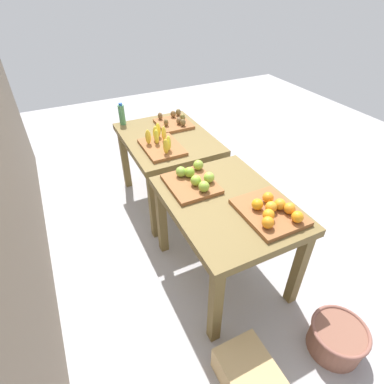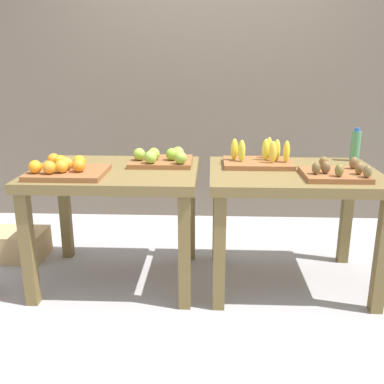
# 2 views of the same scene
# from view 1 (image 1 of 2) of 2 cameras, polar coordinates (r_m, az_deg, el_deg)

# --- Properties ---
(ground_plane) EXTENTS (8.00, 8.00, 0.00)m
(ground_plane) POSITION_cam_1_polar(r_m,az_deg,el_deg) (3.01, 0.08, -7.12)
(ground_plane) COLOR #A7A3A6
(display_table_left) EXTENTS (1.04, 0.80, 0.76)m
(display_table_left) POSITION_cam_1_polar(r_m,az_deg,el_deg) (2.22, 6.50, -3.93)
(display_table_left) COLOR brown
(display_table_left) RESTS_ON ground_plane
(display_table_right) EXTENTS (1.04, 0.80, 0.76)m
(display_table_right) POSITION_cam_1_polar(r_m,az_deg,el_deg) (3.05, -4.61, 8.47)
(display_table_right) COLOR brown
(display_table_right) RESTS_ON ground_plane
(orange_bin) EXTENTS (0.44, 0.36, 0.11)m
(orange_bin) POSITION_cam_1_polar(r_m,az_deg,el_deg) (2.06, 14.67, -3.43)
(orange_bin) COLOR brown
(orange_bin) RESTS_ON display_table_left
(apple_bin) EXTENTS (0.40, 0.35, 0.11)m
(apple_bin) POSITION_cam_1_polar(r_m,az_deg,el_deg) (2.27, 0.23, 2.22)
(apple_bin) COLOR brown
(apple_bin) RESTS_ON display_table_left
(banana_crate) EXTENTS (0.44, 0.32, 0.17)m
(banana_crate) POSITION_cam_1_polar(r_m,az_deg,el_deg) (2.77, -5.81, 8.96)
(banana_crate) COLOR brown
(banana_crate) RESTS_ON display_table_right
(kiwi_bin) EXTENTS (0.36, 0.32, 0.10)m
(kiwi_bin) POSITION_cam_1_polar(r_m,az_deg,el_deg) (3.22, -3.43, 12.91)
(kiwi_bin) COLOR brown
(kiwi_bin) RESTS_ON display_table_right
(water_bottle) EXTENTS (0.06, 0.06, 0.22)m
(water_bottle) POSITION_cam_1_polar(r_m,az_deg,el_deg) (3.28, -13.00, 13.94)
(water_bottle) COLOR #4C8C59
(water_bottle) RESTS_ON display_table_right
(watermelon_pile) EXTENTS (0.57, 0.63, 0.27)m
(watermelon_pile) POSITION_cam_1_polar(r_m,az_deg,el_deg) (4.08, -5.67, 7.81)
(watermelon_pile) COLOR #297032
(watermelon_pile) RESTS_ON ground_plane
(wicker_basket) EXTENTS (0.37, 0.37, 0.22)m
(wicker_basket) POSITION_cam_1_polar(r_m,az_deg,el_deg) (2.42, 25.46, -23.45)
(wicker_basket) COLOR brown
(wicker_basket) RESTS_ON ground_plane
(cardboard_produce_box) EXTENTS (0.40, 0.30, 0.21)m
(cardboard_produce_box) POSITION_cam_1_polar(r_m,az_deg,el_deg) (2.17, 10.63, -30.84)
(cardboard_produce_box) COLOR tan
(cardboard_produce_box) RESTS_ON ground_plane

